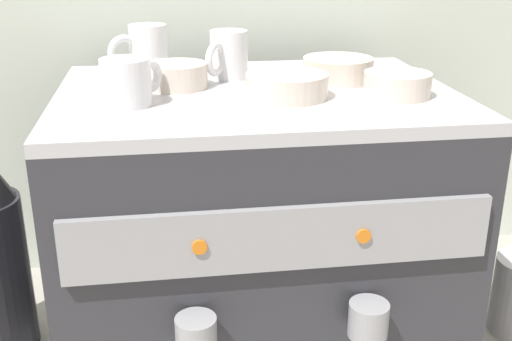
{
  "coord_description": "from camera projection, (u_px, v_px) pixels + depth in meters",
  "views": [
    {
      "loc": [
        -0.14,
        -0.98,
        0.71
      ],
      "look_at": [
        0.0,
        0.0,
        0.33
      ],
      "focal_mm": 44.52,
      "sensor_mm": 36.0,
      "label": 1
    }
  ],
  "objects": [
    {
      "name": "ceramic_cup_1",
      "position": [
        228.0,
        55.0,
        1.07
      ],
      "size": [
        0.08,
        0.1,
        0.08
      ],
      "color": "white",
      "rests_on": "espresso_machine"
    },
    {
      "name": "ceramic_bowl_3",
      "position": [
        177.0,
        76.0,
        1.02
      ],
      "size": [
        0.1,
        0.1,
        0.04
      ],
      "color": "beige",
      "rests_on": "espresso_machine"
    },
    {
      "name": "ceramic_cup_0",
      "position": [
        146.0,
        49.0,
        1.11
      ],
      "size": [
        0.1,
        0.08,
        0.08
      ],
      "color": "white",
      "rests_on": "espresso_machine"
    },
    {
      "name": "ceramic_cup_2",
      "position": [
        128.0,
        82.0,
        0.91
      ],
      "size": [
        0.09,
        0.09,
        0.07
      ],
      "color": "white",
      "rests_on": "espresso_machine"
    },
    {
      "name": "tiled_backsplash_wall",
      "position": [
        232.0,
        53.0,
        1.32
      ],
      "size": [
        2.8,
        0.03,
        0.93
      ],
      "primitive_type": "cube",
      "color": "silver",
      "rests_on": "ground_plane"
    },
    {
      "name": "ceramic_bowl_0",
      "position": [
        287.0,
        86.0,
        0.96
      ],
      "size": [
        0.13,
        0.13,
        0.04
      ],
      "color": "beige",
      "rests_on": "espresso_machine"
    },
    {
      "name": "ceramic_bowl_2",
      "position": [
        397.0,
        85.0,
        0.96
      ],
      "size": [
        0.1,
        0.1,
        0.04
      ],
      "color": "beige",
      "rests_on": "espresso_machine"
    },
    {
      "name": "ground_plane",
      "position": [
        256.0,
        337.0,
        1.17
      ],
      "size": [
        4.0,
        4.0,
        0.0
      ],
      "primitive_type": "plane",
      "color": "#9E998E"
    },
    {
      "name": "ceramic_bowl_1",
      "position": [
        338.0,
        70.0,
        1.06
      ],
      "size": [
        0.12,
        0.12,
        0.04
      ],
      "color": "beige",
      "rests_on": "espresso_machine"
    },
    {
      "name": "espresso_machine",
      "position": [
        256.0,
        225.0,
        1.09
      ],
      "size": [
        0.63,
        0.57,
        0.47
      ],
      "color": "#2D2D33",
      "rests_on": "ground_plane"
    }
  ]
}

